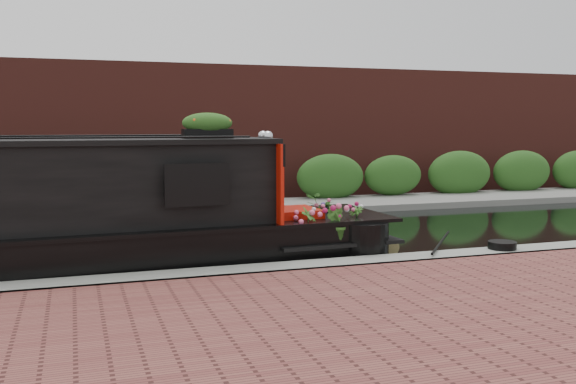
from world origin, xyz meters
name	(u,v)px	position (x,y,z in m)	size (l,w,h in m)	color
ground	(213,244)	(0.00, 0.00, 0.00)	(80.00, 80.00, 0.00)	black
near_bank_coping	(262,285)	(0.00, -3.30, 0.00)	(40.00, 0.60, 0.50)	gray
far_bank_path	(178,214)	(0.00, 4.20, 0.00)	(40.00, 2.40, 0.34)	slate
far_hedge	(173,210)	(0.00, 5.10, 0.00)	(40.00, 1.10, 2.80)	#27531B
far_brick_wall	(162,201)	(0.00, 7.20, 0.00)	(40.00, 1.00, 8.00)	#5B251E
narrowboat	(5,229)	(-3.41, -2.00, 0.78)	(11.29, 2.46, 2.64)	black
rope_fender	(386,246)	(2.62, -2.00, 0.16)	(0.33, 0.33, 0.34)	olive
coiled_mooring_rope	(502,245)	(4.07, -3.22, 0.31)	(0.45, 0.45, 0.12)	black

